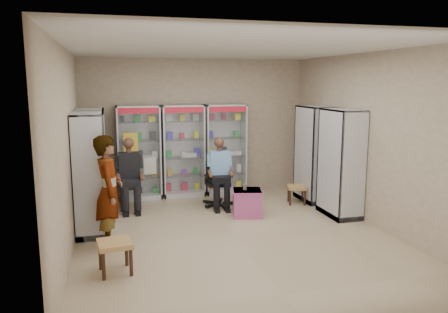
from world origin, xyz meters
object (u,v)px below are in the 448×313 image
object	(u,v)px
cabinet_right_near	(341,163)
office_chair	(219,181)
wooden_chair	(130,185)
standing_man	(109,192)
cabinet_left_far	(92,162)
woven_stool_a	(297,195)
cabinet_back_left	(139,153)
cabinet_right_far	(314,154)
pink_trunk	(247,203)
cabinet_left_near	(91,174)
seated_shopkeeper	(219,174)
cabinet_back_right	(225,149)
woven_stool_b	(115,257)
cabinet_back_mid	(183,151)

from	to	relation	value
cabinet_right_near	office_chair	bearing A→B (deg)	58.59
wooden_chair	standing_man	size ratio (longest dim) A/B	0.55
cabinet_left_far	wooden_chair	world-z (taller)	cabinet_left_far
cabinet_right_near	woven_stool_a	size ratio (longest dim) A/B	5.34
cabinet_back_left	cabinet_right_far	bearing A→B (deg)	-17.75
cabinet_left_far	standing_man	size ratio (longest dim) A/B	1.17
cabinet_back_left	office_chair	xyz separation A→B (m)	(1.50, -0.99, -0.48)
cabinet_left_far	pink_trunk	world-z (taller)	cabinet_left_far
office_chair	standing_man	size ratio (longest dim) A/B	0.60
cabinet_right_near	cabinet_left_far	size ratio (longest dim) A/B	1.00
cabinet_right_far	cabinet_left_near	size ratio (longest dim) A/B	1.00
cabinet_left_far	cabinet_right_near	bearing A→B (deg)	73.75
pink_trunk	office_chair	bearing A→B (deg)	113.24
office_chair	standing_man	xyz separation A→B (m)	(-2.15, -1.74, 0.34)
wooden_chair	seated_shopkeeper	xyz separation A→B (m)	(1.75, -0.31, 0.19)
cabinet_left_far	woven_stool_a	size ratio (longest dim) A/B	5.34
cabinet_back_right	cabinet_right_near	world-z (taller)	same
cabinet_back_left	woven_stool_b	size ratio (longest dim) A/B	4.62
cabinet_back_left	seated_shopkeeper	world-z (taller)	cabinet_back_left
cabinet_back_right	cabinet_right_far	size ratio (longest dim) A/B	1.00
cabinet_back_mid	office_chair	size ratio (longest dim) A/B	1.94
cabinet_right_near	cabinet_back_left	bearing A→B (deg)	57.72
cabinet_back_mid	cabinet_right_far	size ratio (longest dim) A/B	1.00
woven_stool_a	cabinet_back_left	bearing A→B (deg)	157.62
cabinet_back_left	office_chair	distance (m)	1.86
woven_stool_b	cabinet_back_left	bearing A→B (deg)	80.88
cabinet_back_mid	cabinet_back_right	bearing A→B (deg)	0.00
cabinet_left_near	cabinet_right_near	bearing A→B (deg)	87.43
cabinet_left_near	woven_stool_a	world-z (taller)	cabinet_left_near
wooden_chair	office_chair	distance (m)	1.77
cabinet_back_right	seated_shopkeeper	world-z (taller)	cabinet_back_right
office_chair	woven_stool_b	bearing A→B (deg)	-121.42
woven_stool_b	cabinet_left_far	bearing A→B (deg)	96.70
cabinet_back_left	office_chair	size ratio (longest dim) A/B	1.94
cabinet_left_far	cabinet_right_far	bearing A→B (deg)	87.43
woven_stool_b	cabinet_right_near	bearing A→B (deg)	20.06
cabinet_right_far	cabinet_back_left	bearing A→B (deg)	72.25
cabinet_right_near	woven_stool_a	xyz separation A→B (m)	(-0.43, 0.96, -0.81)
cabinet_left_far	cabinet_left_near	world-z (taller)	same
cabinet_back_left	woven_stool_b	world-z (taller)	cabinet_back_left
cabinet_back_left	cabinet_back_right	xyz separation A→B (m)	(1.90, 0.00, 0.00)
cabinet_back_left	cabinet_left_far	xyz separation A→B (m)	(-0.93, -0.93, 0.00)
cabinet_back_left	woven_stool_a	xyz separation A→B (m)	(3.10, -1.27, -0.81)
woven_stool_b	cabinet_back_right	bearing A→B (deg)	56.23
office_chair	standing_man	world-z (taller)	standing_man
cabinet_back_left	cabinet_right_near	bearing A→B (deg)	-32.28
cabinet_back_left	woven_stool_b	xyz separation A→B (m)	(-0.60, -3.74, -0.78)
cabinet_right_near	office_chair	distance (m)	2.43
cabinet_right_far	pink_trunk	bearing A→B (deg)	111.81
cabinet_back_right	woven_stool_b	xyz separation A→B (m)	(-2.50, -3.74, -0.78)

